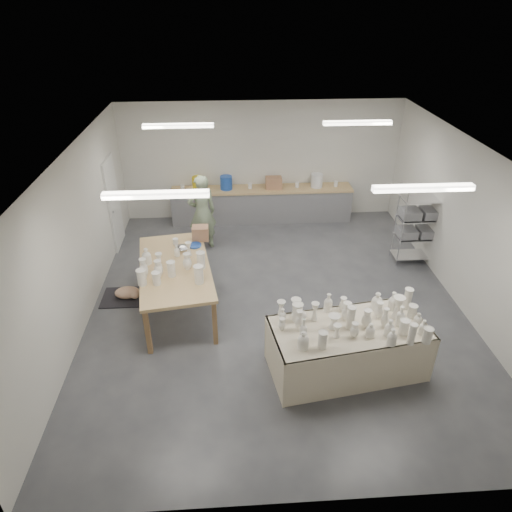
{
  "coord_description": "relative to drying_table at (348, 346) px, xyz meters",
  "views": [
    {
      "loc": [
        -0.84,
        -7.15,
        5.28
      ],
      "look_at": [
        -0.38,
        0.03,
        1.05
      ],
      "focal_mm": 32.0,
      "sensor_mm": 36.0,
      "label": 1
    }
  ],
  "objects": [
    {
      "name": "room",
      "position": [
        -1.04,
        1.92,
        1.6
      ],
      "size": [
        8.0,
        8.02,
        3.0
      ],
      "color": "#424449",
      "rests_on": "ground"
    },
    {
      "name": "drying_table",
      "position": [
        0.0,
        0.0,
        0.0
      ],
      "size": [
        2.53,
        1.49,
        1.22
      ],
      "rotation": [
        0.0,
        0.0,
        0.16
      ],
      "color": "olive",
      "rests_on": "ground"
    },
    {
      "name": "cat",
      "position": [
        -3.81,
        2.17,
        -0.33
      ],
      "size": [
        0.58,
        0.49,
        0.21
      ],
      "rotation": [
        0.0,
        0.0,
        -0.38
      ],
      "color": "white",
      "rests_on": "rug"
    },
    {
      "name": "potter",
      "position": [
        -2.4,
        4.17,
        0.43
      ],
      "size": [
        0.75,
        0.6,
        1.78
      ],
      "primitive_type": "imported",
      "rotation": [
        0.0,
        0.0,
        3.45
      ],
      "color": "#92A781",
      "rests_on": "ground"
    },
    {
      "name": "wire_shelf",
      "position": [
        2.26,
        3.23,
        0.46
      ],
      "size": [
        0.88,
        0.48,
        1.8
      ],
      "color": "silver",
      "rests_on": "ground"
    },
    {
      "name": "red_stool",
      "position": [
        -2.4,
        4.44,
        -0.14
      ],
      "size": [
        0.44,
        0.44,
        0.35
      ],
      "rotation": [
        0.0,
        0.0,
        0.2
      ],
      "color": "#B02419",
      "rests_on": "ground"
    },
    {
      "name": "back_counter",
      "position": [
        -0.95,
        5.51,
        0.03
      ],
      "size": [
        4.6,
        0.6,
        1.24
      ],
      "color": "tan",
      "rests_on": "ground"
    },
    {
      "name": "rug",
      "position": [
        -3.84,
        2.19,
        -0.45
      ],
      "size": [
        1.0,
        0.7,
        0.02
      ],
      "primitive_type": "cube",
      "color": "black",
      "rests_on": "ground"
    },
    {
      "name": "work_table",
      "position": [
        -2.79,
        1.84,
        0.47
      ],
      "size": [
        1.6,
        2.65,
        1.31
      ],
      "rotation": [
        0.0,
        0.0,
        0.15
      ],
      "color": "tan",
      "rests_on": "ground"
    }
  ]
}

